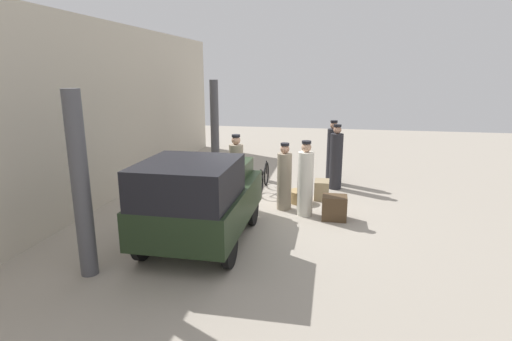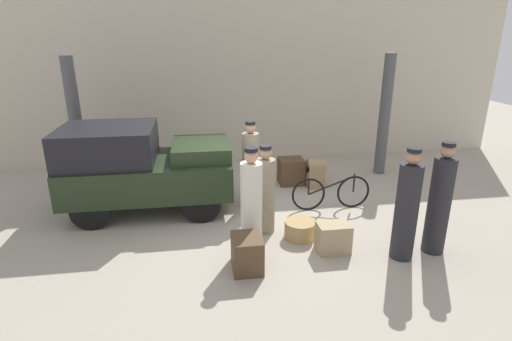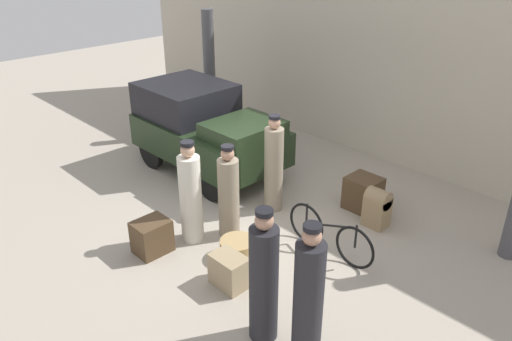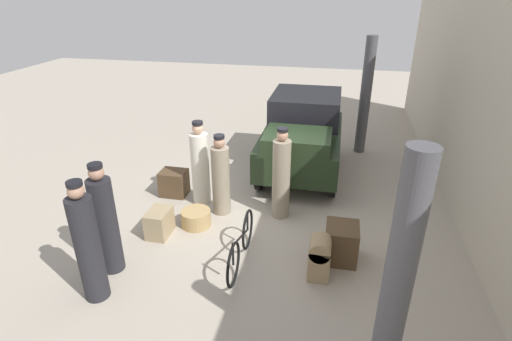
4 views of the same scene
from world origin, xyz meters
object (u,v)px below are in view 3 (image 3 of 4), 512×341
(porter_standing_middle, at_px, (191,196))
(trunk_umber_medium, at_px, (152,237))
(porter_with_bicycle, at_px, (229,195))
(conductor_in_dark_uniform, at_px, (308,300))
(wicker_basket, at_px, (238,249))
(porter_lifting_near_truck, at_px, (274,167))
(suitcase_small_leather, at_px, (363,193))
(trunk_barrel_dark, at_px, (377,207))
(porter_carrying_trunk, at_px, (264,281))
(truck, at_px, (204,127))
(bicycle, at_px, (330,234))
(suitcase_black_upright, at_px, (229,271))

(porter_standing_middle, height_order, trunk_umber_medium, porter_standing_middle)
(porter_with_bicycle, bearing_deg, conductor_in_dark_uniform, -22.92)
(wicker_basket, xyz_separation_m, porter_lifting_near_truck, (-0.68, 1.50, 0.69))
(porter_lifting_near_truck, distance_m, porter_with_bicycle, 1.17)
(suitcase_small_leather, relative_size, trunk_barrel_dark, 0.89)
(porter_lifting_near_truck, xyz_separation_m, porter_carrying_trunk, (2.14, -2.38, 0.01))
(truck, relative_size, porter_standing_middle, 1.85)
(truck, bearing_deg, wicker_basket, -30.36)
(porter_with_bicycle, relative_size, trunk_umber_medium, 2.97)
(bicycle, xyz_separation_m, trunk_umber_medium, (-2.00, -1.97, -0.08))
(porter_lifting_near_truck, height_order, porter_carrying_trunk, porter_carrying_trunk)
(suitcase_small_leather, bearing_deg, trunk_barrel_dark, -32.16)
(truck, distance_m, porter_carrying_trunk, 5.03)
(bicycle, height_order, trunk_barrel_dark, bicycle)
(porter_with_bicycle, bearing_deg, wicker_basket, -30.45)
(suitcase_small_leather, height_order, suitcase_black_upright, suitcase_small_leather)
(conductor_in_dark_uniform, height_order, suitcase_small_leather, conductor_in_dark_uniform)
(truck, bearing_deg, porter_standing_middle, -43.48)
(truck, relative_size, trunk_umber_medium, 5.92)
(suitcase_small_leather, bearing_deg, porter_carrying_trunk, -74.37)
(porter_lifting_near_truck, bearing_deg, porter_standing_middle, -97.50)
(wicker_basket, relative_size, trunk_umber_medium, 1.01)
(bicycle, distance_m, porter_lifting_near_truck, 1.73)
(conductor_in_dark_uniform, xyz_separation_m, porter_standing_middle, (-2.98, 0.60, -0.06))
(truck, distance_m, wicker_basket, 3.42)
(trunk_barrel_dark, bearing_deg, suitcase_small_leather, 147.84)
(bicycle, relative_size, porter_standing_middle, 0.94)
(bicycle, distance_m, conductor_in_dark_uniform, 2.27)
(porter_standing_middle, bearing_deg, truck, 136.52)
(porter_with_bicycle, xyz_separation_m, suitcase_small_leather, (1.04, 2.34, -0.44))
(conductor_in_dark_uniform, bearing_deg, truck, 153.52)
(wicker_basket, relative_size, porter_lifting_near_truck, 0.31)
(porter_with_bicycle, bearing_deg, truck, 149.66)
(truck, relative_size, conductor_in_dark_uniform, 1.73)
(truck, distance_m, suitcase_small_leather, 3.54)
(truck, relative_size, porter_lifting_near_truck, 1.79)
(conductor_in_dark_uniform, bearing_deg, bicycle, 121.23)
(suitcase_small_leather, relative_size, suitcase_black_upright, 1.16)
(conductor_in_dark_uniform, xyz_separation_m, trunk_barrel_dark, (-1.10, 3.14, -0.50))
(trunk_umber_medium, bearing_deg, suitcase_black_upright, 12.44)
(porter_standing_middle, bearing_deg, porter_lifting_near_truck, 82.50)
(conductor_in_dark_uniform, height_order, porter_standing_middle, conductor_in_dark_uniform)
(porter_lifting_near_truck, xyz_separation_m, suitcase_black_upright, (1.10, -2.04, -0.60))
(porter_lifting_near_truck, height_order, porter_standing_middle, porter_lifting_near_truck)
(porter_lifting_near_truck, bearing_deg, wicker_basket, -65.70)
(conductor_in_dark_uniform, relative_size, trunk_umber_medium, 3.42)
(truck, xyz_separation_m, bicycle, (3.80, -0.58, -0.60))
(wicker_basket, bearing_deg, porter_carrying_trunk, -31.14)
(porter_with_bicycle, relative_size, porter_carrying_trunk, 0.89)
(truck, xyz_separation_m, conductor_in_dark_uniform, (4.95, -2.46, -0.08))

